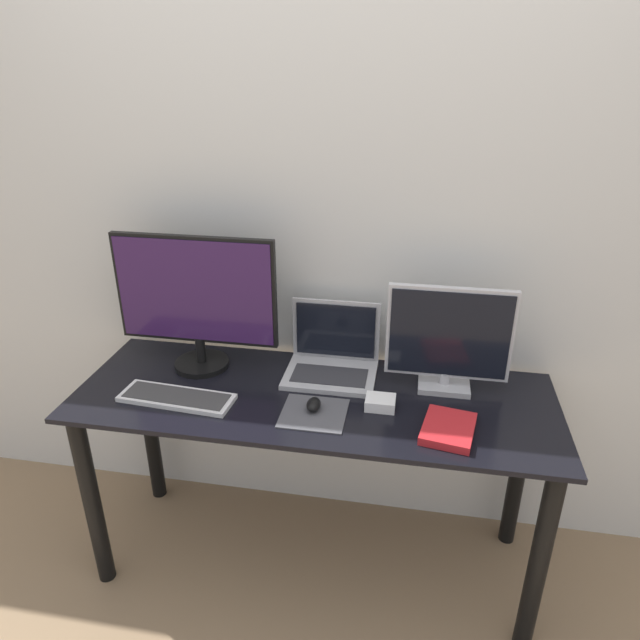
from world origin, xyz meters
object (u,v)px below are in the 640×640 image
monitor_left (196,299)px  laptop (333,356)px  mouse (314,405)px  power_brick (380,403)px  book (448,429)px  monitor_right (449,339)px  keyboard (177,398)px

monitor_left → laptop: monitor_left is taller
mouse → power_brick: mouse is taller
mouse → book: mouse is taller
monitor_right → power_brick: bearing=-141.9°
monitor_right → mouse: monitor_right is taller
mouse → book: bearing=-5.8°
keyboard → monitor_left: bearing=90.2°
monitor_left → mouse: bearing=-25.3°
monitor_right → mouse: (-0.42, -0.22, -0.17)m
monitor_left → keyboard: bearing=-89.8°
keyboard → mouse: mouse is taller
monitor_left → book: (0.90, -0.27, -0.26)m
monitor_right → monitor_left: bearing=-180.0°
laptop → monitor_right: bearing=-6.7°
keyboard → mouse: bearing=2.3°
monitor_left → power_brick: size_ratio=6.02×
laptop → keyboard: size_ratio=0.82×
laptop → power_brick: laptop is taller
monitor_left → keyboard: monitor_left is taller
keyboard → book: (0.90, -0.03, 0.00)m
book → power_brick: size_ratio=2.24×
keyboard → mouse: 0.47m
keyboard → book: book is taller
monitor_left → power_brick: bearing=-13.5°
keyboard → power_brick: size_ratio=4.05×
laptop → book: size_ratio=1.49×
power_brick → mouse: bearing=-164.9°
monitor_right → laptop: size_ratio=1.29×
monitor_left → monitor_right: monitor_left is taller
monitor_right → laptop: 0.43m
monitor_right → laptop: monitor_right is taller
keyboard → mouse: (0.47, 0.02, 0.01)m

